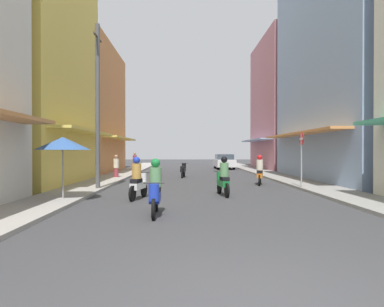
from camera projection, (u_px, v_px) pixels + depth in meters
The scene contains 18 objects.
ground_plane at pixel (197, 179), 21.17m from camera, with size 93.58×93.58×0.00m, color #38383A.
sidewalk_left at pixel (111, 178), 21.04m from camera, with size 2.03×50.54×0.12m, color #9E9991.
sidewalk_right at pixel (283, 178), 21.30m from camera, with size 2.03×50.54×0.12m, color gray.
building_left_mid at pixel (19, 31), 17.41m from camera, with size 7.05×8.70×16.09m.
building_left_far at pixel (78, 110), 27.14m from camera, with size 7.05×9.70×10.17m.
building_right_mid at pixel (356, 66), 19.96m from camera, with size 7.05×12.51×13.76m.
building_right_far at pixel (292, 105), 31.89m from camera, with size 7.05×9.84×12.42m.
motorbike_black at pixel (183, 170), 22.41m from camera, with size 0.55×1.81×0.96m.
motorbike_green at pixel (223, 178), 13.29m from camera, with size 0.55×1.81×1.58m.
motorbike_blue at pixel (155, 190), 9.29m from camera, with size 0.55×1.81×1.58m.
motorbike_orange at pixel (260, 171), 17.59m from camera, with size 0.68×1.77×1.58m.
motorbike_white at pixel (138, 180), 12.36m from camera, with size 0.63×1.79×1.58m.
parked_car at pixel (224, 161), 32.64m from camera, with size 1.84×4.13×1.45m.
pedestrian_foreground at pixel (135, 162), 28.24m from camera, with size 0.34×0.34×1.65m.
pedestrian_crossing at pixel (116, 167), 21.11m from camera, with size 0.34×0.34×1.54m.
vendor_umbrella at pixel (63, 143), 11.70m from camera, with size 1.88×1.88×2.28m.
utility_pole at pixel (98, 106), 14.91m from camera, with size 0.20×1.20×7.46m.
street_sign_no_entry at pixel (301, 152), 15.43m from camera, with size 0.07×0.60×2.65m.
Camera 1 is at (-0.83, -3.87, 1.80)m, focal length 31.19 mm.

